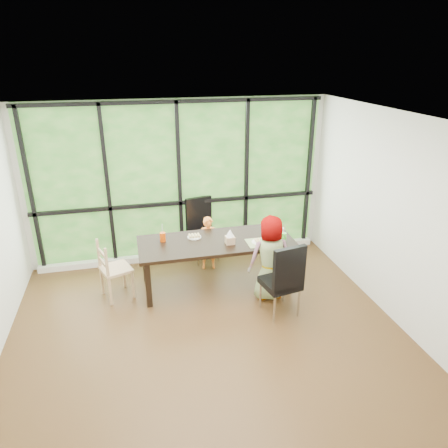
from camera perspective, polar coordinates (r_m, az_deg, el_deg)
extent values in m
plane|color=black|center=(5.57, -2.40, -14.40)|extent=(5.00, 5.00, 0.00)
plane|color=silver|center=(6.97, -6.21, 5.79)|extent=(5.00, 0.00, 5.00)
cube|color=#21511A|center=(6.95, -6.19, 5.74)|extent=(4.80, 0.02, 2.65)
cube|color=silver|center=(7.36, -5.68, -4.16)|extent=(4.80, 0.12, 0.10)
cube|color=black|center=(6.35, -1.09, -5.37)|extent=(2.35, 1.04, 0.75)
cube|color=black|center=(7.05, -2.85, -0.93)|extent=(0.55, 0.55, 1.08)
cube|color=black|center=(5.67, 7.79, -7.39)|extent=(0.54, 0.54, 1.08)
cube|color=tan|center=(6.22, -14.69, -6.00)|extent=(0.52, 0.53, 0.90)
imported|color=orange|center=(6.80, -2.11, -2.65)|extent=(0.35, 0.25, 0.90)
imported|color=slate|center=(5.95, 6.42, -4.71)|extent=(0.63, 0.42, 1.27)
cube|color=tan|center=(6.14, 5.21, -2.52)|extent=(0.44, 0.32, 0.01)
cylinder|color=white|center=(6.29, -4.11, -1.81)|extent=(0.21, 0.21, 0.01)
cylinder|color=white|center=(6.14, 4.91, -2.50)|extent=(0.23, 0.23, 0.01)
cylinder|color=#D64606|center=(6.20, -8.44, -1.77)|extent=(0.09, 0.09, 0.14)
cylinder|color=#58DA42|center=(6.19, 8.20, -1.81)|extent=(0.09, 0.09, 0.14)
cylinder|color=white|center=(6.50, 8.00, -0.86)|extent=(0.07, 0.07, 0.07)
cube|color=tan|center=(6.07, 0.82, -2.21)|extent=(0.13, 0.13, 0.11)
cylinder|color=white|center=(6.16, -8.50, -0.85)|extent=(0.01, 0.04, 0.20)
cylinder|color=pink|center=(6.14, 8.26, -0.90)|extent=(0.01, 0.04, 0.20)
cone|color=white|center=(6.02, 0.83, -1.25)|extent=(0.12, 0.12, 0.11)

